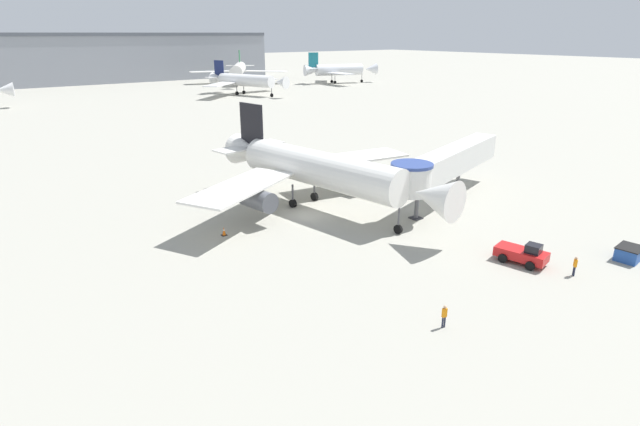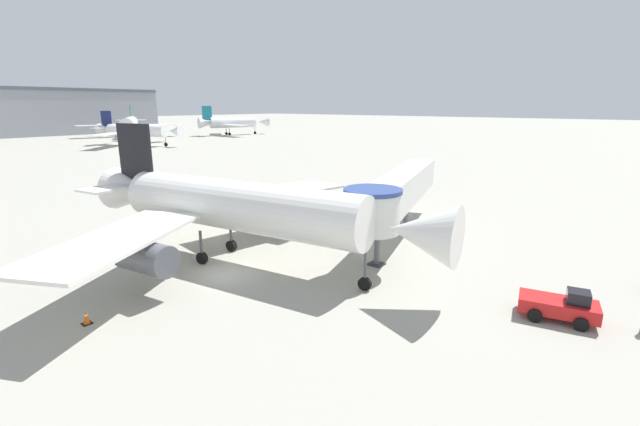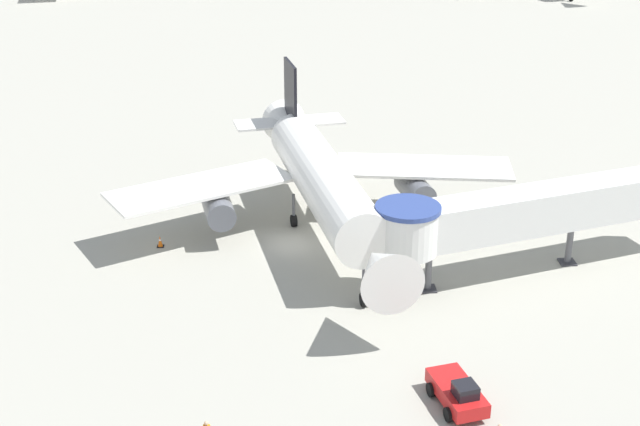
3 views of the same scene
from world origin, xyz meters
The scene contains 13 objects.
ground_plane centered at (0.00, 0.00, 0.00)m, with size 800.00×800.00×0.00m, color #9E9B8E.
main_airplane centered at (2.33, 1.45, 4.33)m, with size 30.49×30.37×10.25m.
jet_bridge centered at (14.52, -5.60, 4.48)m, with size 22.15×9.31×6.16m.
pushback_tug_red centered at (7.95, -19.91, 0.82)m, with size 2.80×4.36×1.86m.
service_container_blue centered at (15.67, -24.88, 0.60)m, with size 2.49×2.06×1.19m.
traffic_cone_port_wing centered at (-9.29, 0.14, 0.40)m, with size 0.51×0.51×0.84m.
traffic_cone_starboard_wing centered at (14.45, 1.34, 0.28)m, with size 0.36×0.36×0.59m.
ground_crew_marshaller centered at (-4.80, -22.53, 0.93)m, with size 0.34×0.25×1.61m.
ground_crew_wing_walker centered at (9.13, -23.69, 0.94)m, with size 0.34×0.35×1.62m.
background_jet_teal_tail centered at (93.35, 113.30, 4.93)m, with size 28.44×26.86×11.26m.
background_jet_navy_tail centered at (46.44, 99.93, 4.40)m, with size 29.98×28.06×9.98m.
background_jet_green_tail centered at (61.49, 132.66, 5.14)m, with size 32.98×31.49×11.79m.
terminal_building centered at (18.29, 175.00, 9.08)m, with size 142.44×28.55×18.14m.
Camera 1 is at (-27.71, -40.26, 17.94)m, focal length 28.00 mm.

